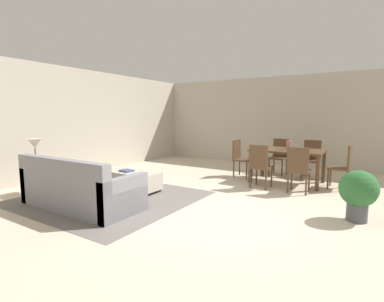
# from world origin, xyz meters

# --- Properties ---
(ground_plane) EXTENTS (10.80, 10.80, 0.00)m
(ground_plane) POSITION_xyz_m (0.00, 0.00, 0.00)
(ground_plane) COLOR beige
(wall_back) EXTENTS (9.00, 0.12, 2.70)m
(wall_back) POSITION_xyz_m (0.00, 5.00, 1.35)
(wall_back) COLOR #BCB2A0
(wall_back) RESTS_ON ground_plane
(wall_left) EXTENTS (0.12, 11.00, 2.70)m
(wall_left) POSITION_xyz_m (-4.50, 0.50, 1.35)
(wall_left) COLOR #BCB2A0
(wall_left) RESTS_ON ground_plane
(area_rug) EXTENTS (3.00, 2.80, 0.01)m
(area_rug) POSITION_xyz_m (-2.12, -0.35, 0.00)
(area_rug) COLOR slate
(area_rug) RESTS_ON ground_plane
(couch) EXTENTS (2.12, 0.91, 0.86)m
(couch) POSITION_xyz_m (-2.13, -1.00, 0.29)
(couch) COLOR gray
(couch) RESTS_ON ground_plane
(ottoman_table) EXTENTS (1.16, 0.55, 0.40)m
(ottoman_table) POSITION_xyz_m (-2.12, 0.24, 0.23)
(ottoman_table) COLOR #B7AD9E
(ottoman_table) RESTS_ON ground_plane
(side_table) EXTENTS (0.40, 0.40, 0.56)m
(side_table) POSITION_xyz_m (-3.49, -0.93, 0.44)
(side_table) COLOR olive
(side_table) RESTS_ON ground_plane
(table_lamp) EXTENTS (0.26, 0.26, 0.52)m
(table_lamp) POSITION_xyz_m (-3.49, -0.93, 0.97)
(table_lamp) COLOR brown
(table_lamp) RESTS_ON side_table
(dining_table) EXTENTS (1.54, 0.98, 0.76)m
(dining_table) POSITION_xyz_m (0.35, 2.65, 0.67)
(dining_table) COLOR #513823
(dining_table) RESTS_ON ground_plane
(dining_chair_near_left) EXTENTS (0.42, 0.42, 0.92)m
(dining_chair_near_left) POSITION_xyz_m (-0.00, 1.81, 0.52)
(dining_chair_near_left) COLOR #513823
(dining_chair_near_left) RESTS_ON ground_plane
(dining_chair_near_right) EXTENTS (0.41, 0.41, 0.92)m
(dining_chair_near_right) POSITION_xyz_m (0.77, 1.82, 0.52)
(dining_chair_near_right) COLOR #513823
(dining_chair_near_right) RESTS_ON ground_plane
(dining_chair_far_left) EXTENTS (0.43, 0.43, 0.92)m
(dining_chair_far_left) POSITION_xyz_m (-0.06, 3.51, 0.52)
(dining_chair_far_left) COLOR #513823
(dining_chair_far_left) RESTS_ON ground_plane
(dining_chair_far_right) EXTENTS (0.40, 0.40, 0.92)m
(dining_chair_far_right) POSITION_xyz_m (0.72, 3.50, 0.52)
(dining_chair_far_right) COLOR #513823
(dining_chair_far_right) RESTS_ON ground_plane
(dining_chair_head_east) EXTENTS (0.41, 0.41, 0.92)m
(dining_chair_head_east) POSITION_xyz_m (1.48, 2.67, 0.52)
(dining_chair_head_east) COLOR #513823
(dining_chair_head_east) RESTS_ON ground_plane
(dining_chair_head_west) EXTENTS (0.41, 0.41, 0.92)m
(dining_chair_head_west) POSITION_xyz_m (-0.81, 2.68, 0.52)
(dining_chair_head_west) COLOR #513823
(dining_chair_head_west) RESTS_ON ground_plane
(vase_centerpiece) EXTENTS (0.10, 0.10, 0.20)m
(vase_centerpiece) POSITION_xyz_m (0.37, 2.63, 0.86)
(vase_centerpiece) COLOR #B26659
(vase_centerpiece) RESTS_ON dining_table
(book_on_ottoman) EXTENTS (0.28, 0.22, 0.03)m
(book_on_ottoman) POSITION_xyz_m (-2.21, 0.18, 0.42)
(book_on_ottoman) COLOR #3F4C72
(book_on_ottoman) RESTS_ON ottoman_table
(potted_plant) EXTENTS (0.53, 0.53, 0.75)m
(potted_plant) POSITION_xyz_m (1.83, 0.73, 0.44)
(potted_plant) COLOR #4C4C51
(potted_plant) RESTS_ON ground_plane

